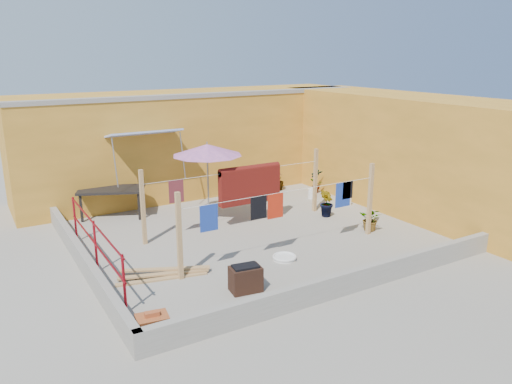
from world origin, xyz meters
TOP-DOWN VIEW (x-y plane):
  - ground at (0.00, 0.00)m, footprint 80.00×80.00m
  - wall_back at (0.50, 4.69)m, footprint 11.00×3.27m
  - wall_right at (5.20, 0.00)m, footprint 2.40×9.00m
  - parapet_front at (0.00, -3.58)m, footprint 8.30×0.16m
  - parapet_left at (-4.08, 0.00)m, footprint 0.16×7.30m
  - red_railing at (-3.85, -0.20)m, footprint 0.05×4.20m
  - clothesline_rig at (0.29, 0.55)m, footprint 5.09×2.35m
  - patio_umbrella at (-0.52, 1.44)m, footprint 2.34×2.34m
  - outdoor_table at (-2.60, 3.20)m, footprint 1.93×1.49m
  - brick_stack at (-3.70, -3.15)m, footprint 0.55×0.43m
  - lumber_pile at (-2.77, -1.14)m, footprint 1.91×0.92m
  - brazier at (-1.65, -2.52)m, footprint 0.63×0.46m
  - white_basin at (-0.19, -1.67)m, footprint 0.53×0.53m
  - water_jug_a at (3.70, 0.74)m, footprint 0.19×0.19m
  - water_jug_b at (3.20, 1.87)m, footprint 0.23×0.23m
  - green_hose at (2.04, 2.42)m, footprint 0.54×0.54m
  - plant_back_a at (1.77, 3.20)m, footprint 0.75×0.66m
  - plant_back_b at (2.82, 3.20)m, footprint 0.42×0.42m
  - plant_right_a at (3.70, 2.30)m, footprint 0.45×0.33m
  - plant_right_b at (2.45, 0.18)m, footprint 0.48×0.53m
  - plant_right_c at (2.72, -1.26)m, footprint 0.70×0.73m

SIDE VIEW (x-z plane):
  - ground at x=0.00m, z-range 0.00..0.00m
  - green_hose at x=2.04m, z-range 0.00..0.08m
  - white_basin at x=-0.19m, z-range 0.00..0.09m
  - lumber_pile at x=-2.77m, z-range 0.00..0.12m
  - water_jug_a at x=3.70m, z-range -0.02..0.29m
  - water_jug_b at x=3.20m, z-range -0.02..0.33m
  - brick_stack at x=-3.70m, z-range -0.03..0.41m
  - parapet_front at x=0.00m, z-range 0.00..0.44m
  - parapet_left at x=-4.08m, z-range 0.00..0.44m
  - brazier at x=-1.65m, z-range -0.01..0.52m
  - plant_right_c at x=2.72m, z-range 0.00..0.62m
  - plant_back_b at x=2.82m, z-range 0.00..0.70m
  - plant_right_a at x=3.70m, z-range 0.00..0.80m
  - plant_right_b at x=2.45m, z-range 0.00..0.80m
  - plant_back_a at x=1.77m, z-range 0.00..0.82m
  - red_railing at x=-3.85m, z-range 0.17..1.27m
  - outdoor_table at x=-2.60m, z-range 0.33..1.14m
  - clothesline_rig at x=0.29m, z-range 0.13..1.93m
  - wall_right at x=5.20m, z-range 0.00..3.20m
  - wall_back at x=0.50m, z-range 0.00..3.21m
  - patio_umbrella at x=-0.52m, z-range 0.86..3.03m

